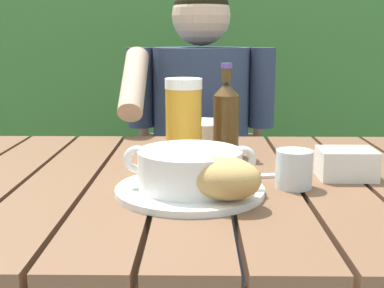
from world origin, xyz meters
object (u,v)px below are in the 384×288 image
(soup_bowl, at_px, (190,168))
(table_knife, at_px, (258,175))
(beer_glass, at_px, (184,121))
(chair_near_diner, at_px, (200,185))
(bread_roll, at_px, (224,178))
(serving_plate, at_px, (190,190))
(water_glass_small, at_px, (294,169))
(diner_bowl, at_px, (201,133))
(person_eating, at_px, (200,134))
(beer_bottle, at_px, (226,117))
(butter_tub, at_px, (346,163))

(soup_bowl, bearing_deg, table_knife, 38.58)
(beer_glass, bearing_deg, chair_near_diner, 86.81)
(bread_roll, distance_m, beer_glass, 0.32)
(serving_plate, xyz_separation_m, water_glass_small, (0.19, 0.04, 0.03))
(soup_bowl, relative_size, beer_glass, 1.26)
(beer_glass, distance_m, table_knife, 0.22)
(water_glass_small, bearing_deg, table_knife, 130.96)
(serving_plate, bearing_deg, soup_bowl, -116.57)
(water_glass_small, height_order, diner_bowl, water_glass_small)
(chair_near_diner, xyz_separation_m, person_eating, (-0.00, -0.20, 0.23))
(beer_bottle, bearing_deg, soup_bowl, -104.86)
(butter_tub, bearing_deg, chair_near_diner, 108.40)
(beer_bottle, bearing_deg, chair_near_diner, 94.84)
(soup_bowl, bearing_deg, beer_bottle, 75.14)
(butter_tub, height_order, diner_bowl, same)
(person_eating, height_order, diner_bowl, person_eating)
(person_eating, relative_size, soup_bowl, 5.04)
(water_glass_small, bearing_deg, serving_plate, -168.14)
(butter_tub, relative_size, diner_bowl, 0.79)
(butter_tub, relative_size, table_knife, 0.67)
(chair_near_diner, height_order, beer_glass, beer_glass)
(chair_near_diner, distance_m, beer_bottle, 0.76)
(person_eating, bearing_deg, chair_near_diner, 89.14)
(bread_roll, distance_m, water_glass_small, 0.17)
(person_eating, distance_m, beer_glass, 0.55)
(beer_bottle, bearing_deg, person_eating, 97.22)
(serving_plate, bearing_deg, bread_roll, -49.40)
(soup_bowl, xyz_separation_m, butter_tub, (0.31, 0.11, -0.02))
(bread_roll, xyz_separation_m, butter_tub, (0.25, 0.18, -0.02))
(soup_bowl, xyz_separation_m, beer_bottle, (0.08, 0.30, 0.04))
(beer_glass, relative_size, diner_bowl, 1.34)
(water_glass_small, distance_m, table_knife, 0.09)
(bread_roll, distance_m, table_knife, 0.20)
(butter_tub, bearing_deg, beer_glass, 158.88)
(table_knife, height_order, diner_bowl, diner_bowl)
(beer_bottle, bearing_deg, table_knife, -73.99)
(butter_tub, bearing_deg, table_knife, -179.41)
(person_eating, height_order, bread_roll, person_eating)
(beer_glass, xyz_separation_m, table_knife, (0.15, -0.13, -0.09))
(serving_plate, bearing_deg, beer_glass, 94.29)
(person_eating, relative_size, water_glass_small, 16.83)
(serving_plate, xyz_separation_m, beer_glass, (-0.02, 0.24, 0.09))
(beer_glass, distance_m, beer_bottle, 0.12)
(chair_near_diner, relative_size, bread_roll, 6.01)
(bread_roll, bearing_deg, beer_bottle, 86.58)
(bread_roll, relative_size, water_glass_small, 2.16)
(chair_near_diner, relative_size, serving_plate, 3.44)
(serving_plate, bearing_deg, person_eating, 88.50)
(bread_roll, relative_size, beer_glass, 0.82)
(bread_roll, xyz_separation_m, beer_bottle, (0.02, 0.37, 0.04))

